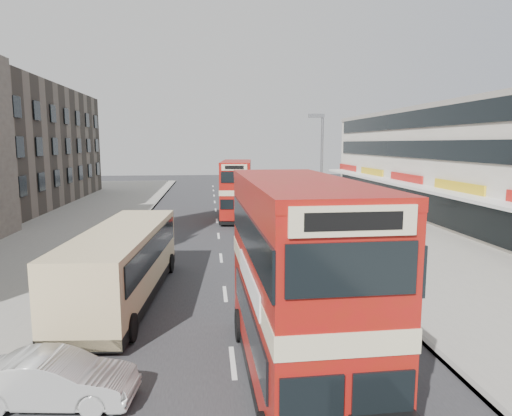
# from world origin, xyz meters

# --- Properties ---
(ground) EXTENTS (160.00, 160.00, 0.00)m
(ground) POSITION_xyz_m (0.00, 0.00, 0.00)
(ground) COLOR #28282B
(ground) RESTS_ON ground
(road_surface) EXTENTS (12.00, 90.00, 0.01)m
(road_surface) POSITION_xyz_m (0.00, 20.00, 0.01)
(road_surface) COLOR #28282B
(road_surface) RESTS_ON ground
(pavement_right) EXTENTS (12.00, 90.00, 0.15)m
(pavement_right) POSITION_xyz_m (12.00, 20.00, 0.07)
(pavement_right) COLOR gray
(pavement_right) RESTS_ON ground
(pavement_left) EXTENTS (12.00, 90.00, 0.15)m
(pavement_left) POSITION_xyz_m (-12.00, 20.00, 0.07)
(pavement_left) COLOR gray
(pavement_left) RESTS_ON ground
(kerb_left) EXTENTS (0.20, 90.00, 0.16)m
(kerb_left) POSITION_xyz_m (-6.10, 20.00, 0.07)
(kerb_left) COLOR gray
(kerb_left) RESTS_ON ground
(kerb_right) EXTENTS (0.20, 90.00, 0.16)m
(kerb_right) POSITION_xyz_m (6.10, 20.00, 0.07)
(kerb_right) COLOR gray
(kerb_right) RESTS_ON ground
(commercial_row) EXTENTS (9.90, 46.20, 9.30)m
(commercial_row) POSITION_xyz_m (19.95, 22.00, 4.70)
(commercial_row) COLOR beige
(commercial_row) RESTS_ON ground
(street_lamp) EXTENTS (1.00, 0.20, 8.12)m
(street_lamp) POSITION_xyz_m (6.52, 18.00, 4.78)
(street_lamp) COLOR slate
(street_lamp) RESTS_ON ground
(bus_main) EXTENTS (2.80, 9.50, 5.22)m
(bus_main) POSITION_xyz_m (1.64, 0.84, 2.75)
(bus_main) COLOR black
(bus_main) RESTS_ON ground
(bus_second) EXTENTS (3.09, 8.69, 4.68)m
(bus_second) POSITION_xyz_m (1.67, 26.68, 2.46)
(bus_second) COLOR black
(bus_second) RESTS_ON ground
(coach) EXTENTS (3.35, 10.39, 2.71)m
(coach) POSITION_xyz_m (-4.09, 7.71, 1.60)
(coach) COLOR black
(coach) RESTS_ON ground
(car_left_front) EXTENTS (3.96, 1.78, 1.26)m
(car_left_front) POSITION_xyz_m (-4.38, 0.38, 0.63)
(car_left_front) COLOR beige
(car_left_front) RESTS_ON ground
(car_right_a) EXTENTS (4.41, 1.95, 1.26)m
(car_right_a) POSITION_xyz_m (5.40, 16.46, 0.63)
(car_right_a) COLOR maroon
(car_right_a) RESTS_ON ground
(car_right_b) EXTENTS (4.72, 2.50, 1.26)m
(car_right_b) POSITION_xyz_m (4.71, 19.86, 0.63)
(car_right_b) COLOR red
(car_right_b) RESTS_ON ground
(pedestrian_near) EXTENTS (0.81, 0.78, 1.83)m
(pedestrian_near) POSITION_xyz_m (7.78, 13.89, 1.06)
(pedestrian_near) COLOR gray
(pedestrian_near) RESTS_ON pavement_right
(pedestrian_far) EXTENTS (1.16, 0.67, 1.86)m
(pedestrian_far) POSITION_xyz_m (8.41, 30.86, 1.08)
(pedestrian_far) COLOR gray
(pedestrian_far) RESTS_ON pavement_right
(cyclist) EXTENTS (0.77, 1.93, 2.11)m
(cyclist) POSITION_xyz_m (4.05, 21.69, 0.70)
(cyclist) COLOR gray
(cyclist) RESTS_ON ground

